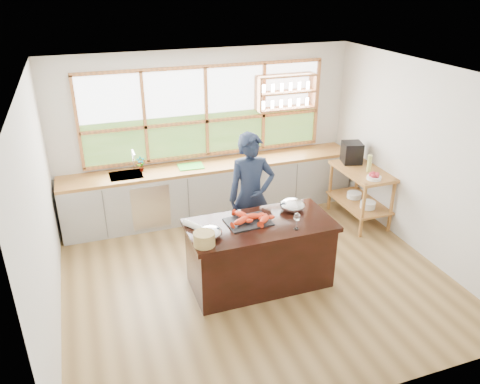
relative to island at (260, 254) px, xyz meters
name	(u,v)px	position (x,y,z in m)	size (l,w,h in m)	color
ground_plane	(254,274)	(0.00, 0.20, -0.45)	(5.00, 5.00, 0.00)	olive
room_shell	(243,141)	(0.02, 0.71, 1.30)	(5.02, 4.52, 2.71)	beige
back_counter	(212,189)	(-0.02, 2.14, 0.00)	(4.90, 0.63, 0.90)	#ABA9A1
right_shelf_unit	(361,187)	(2.19, 1.09, 0.15)	(0.62, 1.10, 0.90)	#A36633
island	(260,254)	(0.00, 0.00, 0.00)	(1.85, 0.90, 0.90)	black
cook	(251,196)	(0.15, 0.74, 0.46)	(0.67, 0.44, 1.84)	#161F34
potted_plant	(141,164)	(-1.15, 2.20, 0.57)	(0.13, 0.09, 0.25)	slate
cutting_board	(191,166)	(-0.37, 2.14, 0.45)	(0.40, 0.30, 0.01)	green
espresso_machine	(352,153)	(2.19, 1.45, 0.62)	(0.30, 0.32, 0.34)	black
wine_bottle	(369,163)	(2.24, 1.01, 0.58)	(0.07, 0.07, 0.27)	#B5BC5D
fruit_bowl	(374,177)	(2.14, 0.71, 0.49)	(0.22, 0.22, 0.11)	white
slate_board	(248,222)	(-0.14, 0.07, 0.45)	(0.55, 0.40, 0.02)	black
lobster_pile	(250,218)	(-0.11, 0.07, 0.50)	(0.52, 0.44, 0.08)	#E94713
mixing_bowl_left	(210,232)	(-0.69, -0.11, 0.51)	(0.29, 0.29, 0.14)	silver
mixing_bowl_right	(292,205)	(0.53, 0.20, 0.52)	(0.33, 0.33, 0.16)	silver
wine_glass	(297,218)	(0.36, -0.28, 0.61)	(0.08, 0.08, 0.22)	white
wicker_basket	(204,239)	(-0.80, -0.27, 0.53)	(0.25, 0.25, 0.16)	tan
parchment_roll	(193,226)	(-0.83, 0.15, 0.49)	(0.08, 0.08, 0.30)	silver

